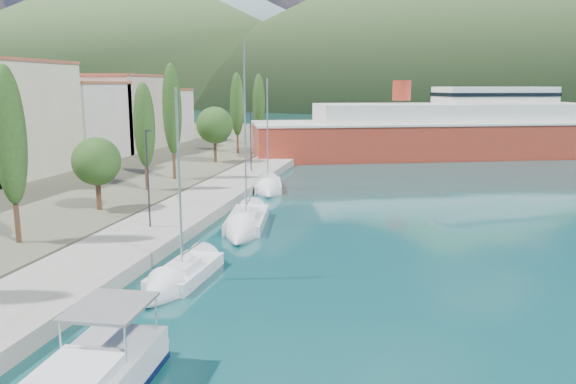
# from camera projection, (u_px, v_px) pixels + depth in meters

# --- Properties ---
(ground) EXTENTS (1400.00, 1400.00, 0.00)m
(ground) POSITION_uv_depth(u_px,v_px,m) (376.00, 125.00, 134.94)
(ground) COLOR #104346
(quay) EXTENTS (5.00, 88.00, 0.80)m
(quay) POSITION_uv_depth(u_px,v_px,m) (210.00, 198.00, 46.18)
(quay) COLOR gray
(quay) RESTS_ON ground
(hills_far) EXTENTS (1480.00, 900.00, 180.00)m
(hills_far) POSITION_uv_depth(u_px,v_px,m) (539.00, 18.00, 573.08)
(hills_far) COLOR slate
(hills_far) RESTS_ON ground
(hills_near) EXTENTS (1010.00, 520.00, 115.00)m
(hills_near) POSITION_uv_depth(u_px,v_px,m) (557.00, 20.00, 349.40)
(hills_near) COLOR #3E572D
(hills_near) RESTS_ON ground
(town_buildings) EXTENTS (9.20, 69.20, 11.30)m
(town_buildings) POSITION_uv_depth(u_px,v_px,m) (39.00, 123.00, 60.23)
(town_buildings) COLOR beige
(town_buildings) RESTS_ON land_strip
(tree_row) EXTENTS (4.22, 66.17, 10.88)m
(tree_row) POSITION_uv_depth(u_px,v_px,m) (176.00, 123.00, 53.58)
(tree_row) COLOR #47301E
(tree_row) RESTS_ON land_strip
(lamp_posts) EXTENTS (0.15, 48.35, 6.06)m
(lamp_posts) POSITION_uv_depth(u_px,v_px,m) (149.00, 175.00, 34.79)
(lamp_posts) COLOR #2D2D33
(lamp_posts) RESTS_ON quay
(sailboat_near) EXTENTS (2.41, 7.25, 10.30)m
(sailboat_near) POSITION_uv_depth(u_px,v_px,m) (170.00, 285.00, 26.49)
(sailboat_near) COLOR silver
(sailboat_near) RESTS_ON ground
(sailboat_mid) EXTENTS (3.84, 9.55, 13.36)m
(sailboat_mid) POSITION_uv_depth(u_px,v_px,m) (243.00, 229.00, 36.66)
(sailboat_mid) COLOR silver
(sailboat_mid) RESTS_ON ground
(sailboat_far) EXTENTS (4.17, 7.90, 11.09)m
(sailboat_far) POSITION_uv_depth(u_px,v_px,m) (268.00, 190.00, 50.40)
(sailboat_far) COLOR silver
(sailboat_far) RESTS_ON ground
(ferry) EXTENTS (54.73, 28.69, 10.73)m
(ferry) POSITION_uv_depth(u_px,v_px,m) (455.00, 132.00, 75.93)
(ferry) COLOR #A63020
(ferry) RESTS_ON ground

